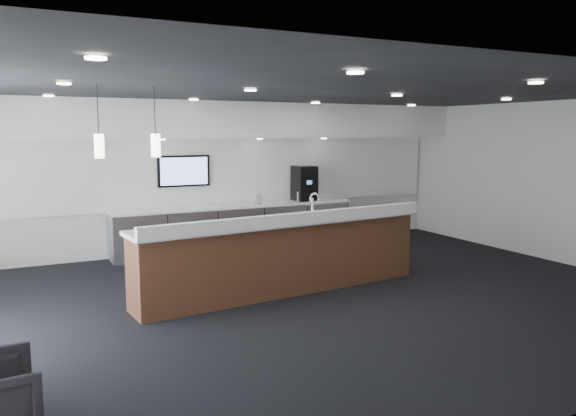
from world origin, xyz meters
name	(u,v)px	position (x,y,z in m)	size (l,w,h in m)	color
ground	(327,296)	(0.00, 0.00, 0.00)	(10.00, 10.00, 0.00)	black
ceiling	(329,91)	(0.00, 0.00, 3.00)	(10.00, 8.00, 0.02)	black
back_wall	(229,176)	(0.00, 4.00, 1.50)	(10.00, 0.02, 3.00)	silver
right_wall	(561,182)	(5.00, 0.00, 1.50)	(0.02, 8.00, 3.00)	silver
soffit_bulkhead	(237,120)	(0.00, 3.55, 2.65)	(10.00, 0.90, 0.70)	white
alcove_panel	(230,172)	(0.00, 3.97, 1.60)	(9.80, 0.06, 1.40)	white
back_credenza	(236,227)	(0.00, 3.64, 0.48)	(5.06, 0.66, 0.95)	#9EA2A7
wall_tv	(184,171)	(-1.00, 3.91, 1.65)	(1.05, 0.08, 0.62)	black
pendant_left	(147,145)	(-2.40, 0.80, 2.25)	(0.12, 0.12, 0.30)	#FFF3C6
pendant_right	(94,145)	(-3.10, 0.80, 2.25)	(0.12, 0.12, 0.30)	#FFF3C6
ceiling_can_lights	(329,93)	(0.00, 0.00, 2.97)	(7.00, 5.00, 0.02)	silver
service_counter	(284,255)	(-0.47, 0.50, 0.58)	(4.75, 1.22, 1.49)	#582E1D
coffee_machine	(304,183)	(1.57, 3.63, 1.32)	(0.43, 0.56, 0.75)	black
info_sign_left	(259,199)	(0.45, 3.52, 1.05)	(0.15, 0.02, 0.20)	white
info_sign_right	(300,196)	(1.41, 3.50, 1.06)	(0.16, 0.02, 0.21)	white
cup_0	(317,198)	(1.83, 3.52, 1.00)	(0.11, 0.11, 0.10)	white
cup_1	(311,198)	(1.69, 3.52, 1.00)	(0.11, 0.11, 0.10)	white
cup_2	(306,199)	(1.55, 3.52, 1.00)	(0.11, 0.11, 0.10)	white
cup_3	(300,199)	(1.41, 3.52, 1.00)	(0.11, 0.11, 0.10)	white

